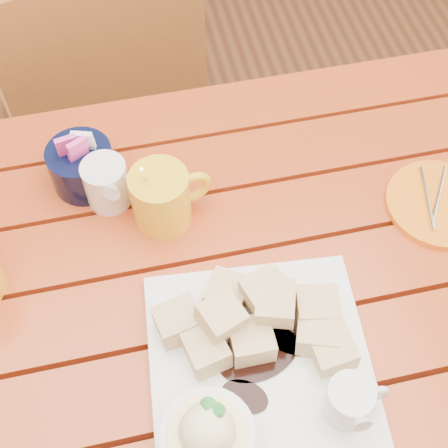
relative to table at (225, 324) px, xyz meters
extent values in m
plane|color=#592E19|center=(0.00, 0.00, -0.64)|extent=(5.00, 5.00, 0.00)
cube|color=#A23A14|center=(0.00, -0.11, 0.09)|extent=(1.20, 0.11, 0.03)
cube|color=#A23A14|center=(0.00, 0.00, 0.09)|extent=(1.20, 0.11, 0.03)
cube|color=#A23A14|center=(0.00, 0.11, 0.09)|extent=(1.20, 0.11, 0.03)
cube|color=#A23A14|center=(0.00, 0.23, 0.09)|extent=(1.20, 0.11, 0.03)
cube|color=#A23A14|center=(0.00, 0.34, 0.09)|extent=(1.20, 0.11, 0.03)
cube|color=#A23A14|center=(0.00, 0.36, 0.04)|extent=(1.12, 0.04, 0.08)
cylinder|color=#A23A14|center=(0.55, 0.35, -0.28)|extent=(0.06, 0.06, 0.72)
cube|color=white|center=(0.02, -0.12, 0.12)|extent=(0.30, 0.30, 0.02)
cube|color=gold|center=(-0.05, -0.09, 0.14)|extent=(0.06, 0.06, 0.04)
cube|color=gold|center=(0.10, -0.10, 0.14)|extent=(0.06, 0.06, 0.04)
cube|color=gold|center=(-0.02, -0.07, 0.18)|extent=(0.07, 0.07, 0.04)
cube|color=gold|center=(0.00, -0.02, 0.14)|extent=(0.07, 0.07, 0.04)
cube|color=gold|center=(0.11, -0.07, 0.14)|extent=(0.06, 0.06, 0.04)
cube|color=gold|center=(0.05, -0.04, 0.14)|extent=(0.07, 0.07, 0.04)
cube|color=gold|center=(0.11, -0.13, 0.14)|extent=(0.05, 0.05, 0.04)
cube|color=gold|center=(-0.07, -0.05, 0.14)|extent=(0.06, 0.06, 0.04)
cube|color=gold|center=(0.01, -0.09, 0.14)|extent=(0.05, 0.05, 0.04)
cube|color=gold|center=(0.05, -0.06, 0.18)|extent=(0.06, 0.06, 0.04)
cube|color=gold|center=(0.04, -0.05, 0.18)|extent=(0.06, 0.06, 0.04)
cylinder|color=white|center=(-0.07, -0.20, 0.15)|extent=(0.11, 0.11, 0.04)
cylinder|color=#FFF5BB|center=(-0.07, -0.20, 0.16)|extent=(0.09, 0.09, 0.03)
sphere|color=#FFF5BB|center=(-0.07, -0.20, 0.18)|extent=(0.06, 0.06, 0.06)
cone|color=green|center=(-0.05, -0.19, 0.21)|extent=(0.04, 0.04, 0.03)
cone|color=green|center=(-0.06, -0.18, 0.20)|extent=(0.03, 0.03, 0.03)
cylinder|color=white|center=(0.10, -0.20, 0.15)|extent=(0.06, 0.06, 0.06)
cylinder|color=black|center=(0.10, -0.20, 0.18)|extent=(0.04, 0.04, 0.01)
cone|color=white|center=(0.10, -0.22, 0.18)|extent=(0.02, 0.02, 0.03)
torus|color=white|center=(0.14, -0.20, 0.16)|extent=(0.04, 0.01, 0.04)
cylinder|color=yellow|center=(-0.06, 0.14, 0.16)|extent=(0.09, 0.09, 0.09)
cylinder|color=black|center=(-0.06, 0.14, 0.19)|extent=(0.07, 0.07, 0.01)
torus|color=yellow|center=(-0.02, 0.15, 0.16)|extent=(0.06, 0.02, 0.06)
cylinder|color=silver|center=(-0.08, 0.15, 0.19)|extent=(0.02, 0.06, 0.12)
cylinder|color=white|center=(-0.14, 0.19, 0.15)|extent=(0.07, 0.07, 0.08)
cylinder|color=white|center=(-0.14, 0.19, 0.18)|extent=(0.05, 0.05, 0.01)
cone|color=white|center=(-0.14, 0.16, 0.17)|extent=(0.03, 0.03, 0.03)
torus|color=white|center=(-0.10, 0.19, 0.15)|extent=(0.05, 0.02, 0.05)
cylinder|color=black|center=(-0.17, 0.23, 0.14)|extent=(0.10, 0.10, 0.07)
cube|color=#E93FA4|center=(-0.18, 0.23, 0.19)|extent=(0.03, 0.02, 0.05)
cube|color=white|center=(-0.16, 0.24, 0.19)|extent=(0.03, 0.02, 0.05)
cube|color=#E93FA4|center=(-0.17, 0.22, 0.19)|extent=(0.03, 0.03, 0.05)
cylinder|color=orange|center=(0.35, 0.07, 0.11)|extent=(0.16, 0.16, 0.01)
cylinder|color=silver|center=(0.33, 0.08, 0.12)|extent=(0.03, 0.11, 0.01)
cylinder|color=silver|center=(0.35, 0.08, 0.12)|extent=(0.07, 0.10, 0.01)
cube|color=brown|center=(-0.16, 0.76, -0.21)|extent=(0.51, 0.51, 0.03)
cylinder|color=brown|center=(-0.03, 0.98, -0.43)|extent=(0.04, 0.04, 0.42)
cylinder|color=brown|center=(-0.38, 0.88, -0.43)|extent=(0.04, 0.04, 0.42)
cylinder|color=brown|center=(0.06, 0.63, -0.43)|extent=(0.04, 0.04, 0.42)
cylinder|color=brown|center=(-0.28, 0.54, -0.43)|extent=(0.04, 0.04, 0.42)
cube|color=brown|center=(-0.11, 0.58, 0.02)|extent=(0.41, 0.14, 0.43)
camera|label=1|loc=(-0.09, -0.39, 0.88)|focal=50.00mm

